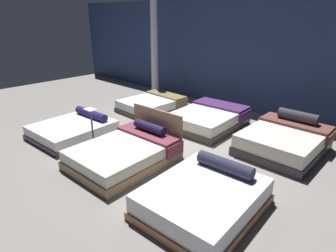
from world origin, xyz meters
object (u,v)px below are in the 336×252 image
price_sign (93,134)px  bed_0 (74,129)px  bed_4 (208,118)px  support_pillar (155,50)px  bed_1 (126,152)px  bed_3 (152,104)px  bed_5 (284,140)px  bed_2 (204,197)px

price_sign → bed_0: bearing=175.9°
bed_0 → bed_4: size_ratio=0.91×
bed_4 → support_pillar: 3.99m
price_sign → bed_1: bearing=6.4°
bed_1 → support_pillar: size_ratio=0.63×
bed_3 → bed_5: (4.44, 0.01, 0.07)m
bed_1 → bed_0: bearing=179.1°
bed_3 → support_pillar: bearing=134.5°
bed_1 → bed_4: bed_1 is taller
support_pillar → price_sign: bearing=-61.5°
bed_4 → price_sign: bearing=-112.8°
bed_0 → bed_4: bearing=50.8°
bed_5 → bed_4: bearing=178.1°
support_pillar → bed_5: bearing=-13.4°
bed_0 → price_sign: 1.07m
bed_4 → price_sign: price_sign is taller
bed_2 → bed_5: bed_5 is taller
bed_3 → support_pillar: support_pillar is taller
bed_0 → bed_4: 3.70m
bed_3 → price_sign: (1.12, -2.98, 0.19)m
bed_0 → support_pillar: 4.72m
bed_1 → support_pillar: bearing=127.0°
bed_2 → bed_0: bearing=175.4°
bed_1 → bed_3: bed_1 is taller
bed_2 → price_sign: size_ratio=2.07×
bed_3 → bed_4: bed_4 is taller
bed_1 → bed_3: size_ratio=1.10×
bed_2 → support_pillar: 7.28m
bed_0 → price_sign: price_sign is taller
bed_5 → support_pillar: 6.02m
bed_0 → bed_2: bed_2 is taller
bed_3 → bed_5: size_ratio=1.00×
bed_0 → bed_2: (4.32, -0.11, 0.05)m
bed_5 → support_pillar: size_ratio=0.57×
bed_4 → support_pillar: bearing=157.1°
price_sign → bed_4: bearing=70.0°
bed_0 → bed_1: size_ratio=0.91×
bed_0 → bed_5: size_ratio=1.00×
bed_4 → bed_2: bearing=-58.1°
price_sign → bed_3: bearing=110.5°
bed_3 → price_sign: price_sign is taller
bed_0 → price_sign: bearing=-7.3°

